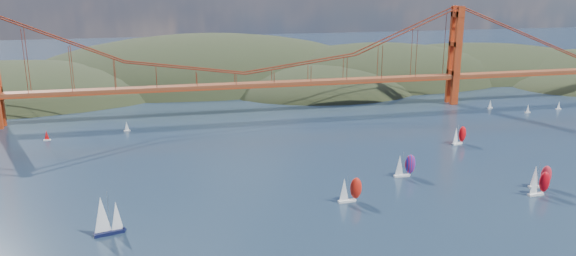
{
  "coord_description": "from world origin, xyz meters",
  "views": [
    {
      "loc": [
        -43.27,
        -107.41,
        70.47
      ],
      "look_at": [
        2.38,
        90.0,
        15.85
      ],
      "focal_mm": 35.0,
      "sensor_mm": 36.0,
      "label": 1
    }
  ],
  "objects_px": {
    "racer_2": "(540,176)",
    "racer_rwb": "(405,165)",
    "racer_0": "(350,189)",
    "racer_3": "(459,135)",
    "sloop_navy": "(106,216)",
    "racer_1": "(539,183)"
  },
  "relations": [
    {
      "from": "racer_1",
      "to": "racer_2",
      "type": "distance_m",
      "value": 7.75
    },
    {
      "from": "racer_0",
      "to": "racer_1",
      "type": "distance_m",
      "value": 63.98
    },
    {
      "from": "sloop_navy",
      "to": "racer_rwb",
      "type": "bearing_deg",
      "value": -0.82
    },
    {
      "from": "sloop_navy",
      "to": "racer_rwb",
      "type": "xyz_separation_m",
      "value": [
        101.94,
        25.67,
        -1.34
      ]
    },
    {
      "from": "racer_rwb",
      "to": "racer_3",
      "type": "bearing_deg",
      "value": 39.92
    },
    {
      "from": "racer_1",
      "to": "racer_2",
      "type": "xyz_separation_m",
      "value": [
        4.87,
        6.03,
        -0.07
      ]
    },
    {
      "from": "racer_0",
      "to": "racer_3",
      "type": "height_order",
      "value": "racer_0"
    },
    {
      "from": "racer_1",
      "to": "racer_rwb",
      "type": "xyz_separation_m",
      "value": [
        -36.05,
        26.94,
        0.1
      ]
    },
    {
      "from": "racer_rwb",
      "to": "sloop_navy",
      "type": "bearing_deg",
      "value": -165.0
    },
    {
      "from": "racer_1",
      "to": "racer_3",
      "type": "xyz_separation_m",
      "value": [
        4.23,
        59.61,
        -0.1
      ]
    },
    {
      "from": "sloop_navy",
      "to": "racer_1",
      "type": "height_order",
      "value": "sloop_navy"
    },
    {
      "from": "sloop_navy",
      "to": "racer_2",
      "type": "xyz_separation_m",
      "value": [
        142.86,
        4.75,
        -1.51
      ]
    },
    {
      "from": "racer_0",
      "to": "racer_2",
      "type": "height_order",
      "value": "racer_0"
    },
    {
      "from": "sloop_navy",
      "to": "racer_0",
      "type": "distance_m",
      "value": 74.97
    },
    {
      "from": "racer_3",
      "to": "racer_rwb",
      "type": "distance_m",
      "value": 51.87
    },
    {
      "from": "racer_2",
      "to": "racer_rwb",
      "type": "relative_size",
      "value": 0.96
    },
    {
      "from": "racer_2",
      "to": "racer_3",
      "type": "distance_m",
      "value": 53.59
    },
    {
      "from": "racer_2",
      "to": "racer_rwb",
      "type": "height_order",
      "value": "racer_rwb"
    },
    {
      "from": "racer_0",
      "to": "sloop_navy",
      "type": "bearing_deg",
      "value": -178.02
    },
    {
      "from": "racer_2",
      "to": "racer_rwb",
      "type": "distance_m",
      "value": 45.96
    },
    {
      "from": "sloop_navy",
      "to": "racer_3",
      "type": "height_order",
      "value": "sloop_navy"
    },
    {
      "from": "sloop_navy",
      "to": "racer_2",
      "type": "bearing_deg",
      "value": -13.05
    }
  ]
}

